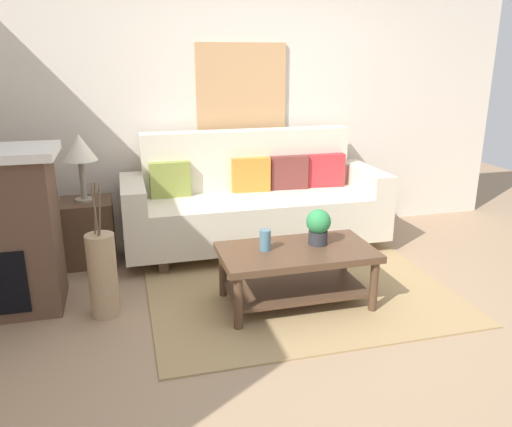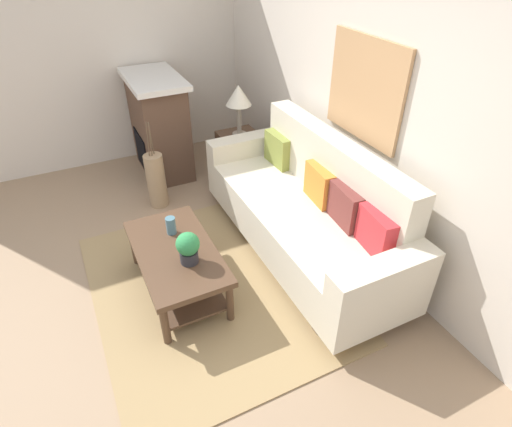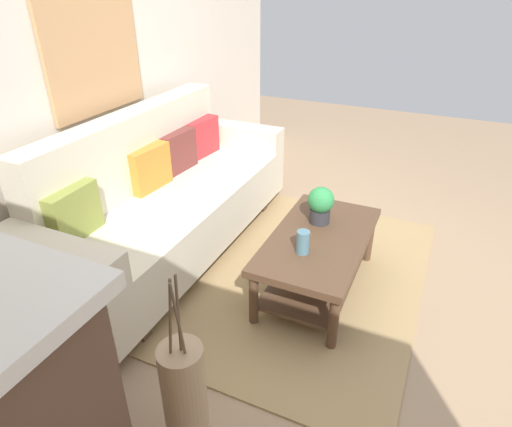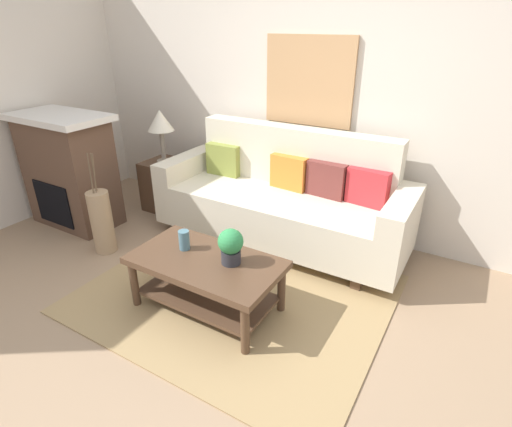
% 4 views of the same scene
% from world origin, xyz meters
% --- Properties ---
extents(ground_plane, '(9.46, 9.46, 0.00)m').
position_xyz_m(ground_plane, '(0.00, 0.00, 0.00)').
color(ground_plane, '#9E7F60').
extents(wall_back, '(5.46, 0.10, 2.70)m').
position_xyz_m(wall_back, '(0.00, 1.99, 1.35)').
color(wall_back, beige).
rests_on(wall_back, ground_plane).
extents(area_rug, '(2.28, 1.88, 0.01)m').
position_xyz_m(area_rug, '(0.00, 0.50, 0.01)').
color(area_rug, '#A38456').
rests_on(area_rug, ground_plane).
extents(couch, '(2.38, 0.84, 1.08)m').
position_xyz_m(couch, '(-0.09, 1.46, 0.43)').
color(couch, beige).
rests_on(couch, ground_plane).
extents(throw_pillow_olive, '(0.36, 0.13, 0.32)m').
position_xyz_m(throw_pillow_olive, '(-0.84, 1.58, 0.68)').
color(throw_pillow_olive, olive).
rests_on(throw_pillow_olive, couch).
extents(throw_pillow_orange, '(0.37, 0.15, 0.32)m').
position_xyz_m(throw_pillow_orange, '(-0.09, 1.58, 0.68)').
color(throw_pillow_orange, orange).
rests_on(throw_pillow_orange, couch).
extents(throw_pillow_maroon, '(0.37, 0.15, 0.32)m').
position_xyz_m(throw_pillow_maroon, '(0.28, 1.58, 0.68)').
color(throw_pillow_maroon, brown).
rests_on(throw_pillow_maroon, couch).
extents(throw_pillow_crimson, '(0.37, 0.16, 0.32)m').
position_xyz_m(throw_pillow_crimson, '(0.66, 1.58, 0.68)').
color(throw_pillow_crimson, red).
rests_on(throw_pillow_crimson, couch).
extents(coffee_table, '(1.10, 0.60, 0.43)m').
position_xyz_m(coffee_table, '(-0.09, 0.25, 0.31)').
color(coffee_table, '#513826').
rests_on(coffee_table, ground_plane).
extents(tabletop_vase, '(0.08, 0.08, 0.15)m').
position_xyz_m(tabletop_vase, '(-0.32, 0.29, 0.51)').
color(tabletop_vase, slate).
rests_on(tabletop_vase, coffee_table).
extents(potted_plant_tabletop, '(0.18, 0.18, 0.26)m').
position_xyz_m(potted_plant_tabletop, '(0.09, 0.31, 0.57)').
color(potted_plant_tabletop, '#2D2D33').
rests_on(potted_plant_tabletop, coffee_table).
extents(side_table, '(0.44, 0.44, 0.56)m').
position_xyz_m(side_table, '(-1.58, 1.48, 0.28)').
color(side_table, '#513826').
rests_on(side_table, ground_plane).
extents(table_lamp, '(0.28, 0.28, 0.57)m').
position_xyz_m(table_lamp, '(-1.58, 1.48, 0.99)').
color(table_lamp, gray).
rests_on(table_lamp, side_table).
extents(fireplace, '(1.02, 0.58, 1.16)m').
position_xyz_m(fireplace, '(-2.18, 0.72, 0.59)').
color(fireplace, brown).
rests_on(fireplace, ground_plane).
extents(floor_vase, '(0.20, 0.20, 0.60)m').
position_xyz_m(floor_vase, '(-1.44, 0.44, 0.30)').
color(floor_vase, tan).
rests_on(floor_vase, ground_plane).
extents(floor_vase_branch_a, '(0.04, 0.02, 0.36)m').
position_xyz_m(floor_vase_branch_a, '(-1.42, 0.44, 0.78)').
color(floor_vase_branch_a, brown).
rests_on(floor_vase_branch_a, floor_vase).
extents(floor_vase_branch_b, '(0.04, 0.03, 0.36)m').
position_xyz_m(floor_vase_branch_b, '(-1.45, 0.46, 0.78)').
color(floor_vase_branch_b, brown).
rests_on(floor_vase_branch_b, floor_vase).
extents(floor_vase_branch_c, '(0.03, 0.04, 0.36)m').
position_xyz_m(floor_vase_branch_c, '(-1.45, 0.43, 0.78)').
color(floor_vase_branch_c, brown).
rests_on(floor_vase_branch_c, floor_vase).
extents(framed_painting, '(0.87, 0.03, 0.80)m').
position_xyz_m(framed_painting, '(-0.09, 1.92, 1.47)').
color(framed_painting, tan).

